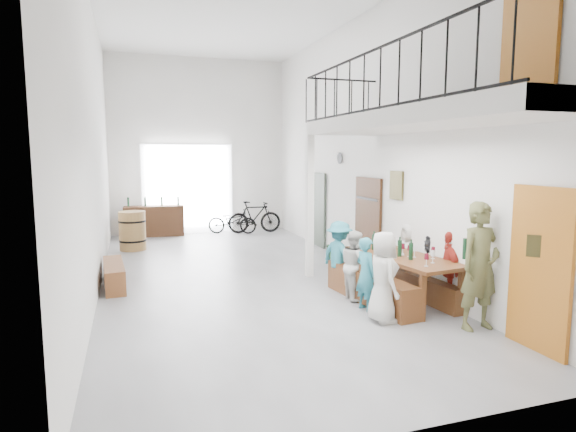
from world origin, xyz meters
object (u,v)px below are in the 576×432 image
object	(u,v)px
bench_inner	(369,288)
host_standing	(480,266)
side_bench	(114,275)
oak_barrel	(132,231)
bicycle_near	(232,221)
tasting_table	(403,260)
serving_counter	(154,221)

from	to	relation	value
bench_inner	host_standing	xyz separation A→B (m)	(0.91, -1.58, 0.66)
side_bench	bench_inner	bearing A→B (deg)	-30.45
oak_barrel	host_standing	xyz separation A→B (m)	(4.66, -7.61, 0.41)
bicycle_near	side_bench	bearing A→B (deg)	169.90
tasting_table	bench_inner	bearing A→B (deg)	165.53
tasting_table	bicycle_near	bearing A→B (deg)	92.46
bench_inner	serving_counter	bearing A→B (deg)	105.65
side_bench	host_standing	world-z (taller)	host_standing
serving_counter	oak_barrel	bearing A→B (deg)	-104.17
bench_inner	serving_counter	world-z (taller)	serving_counter
side_bench	serving_counter	world-z (taller)	serving_counter
tasting_table	oak_barrel	size ratio (longest dim) A/B	2.27
tasting_table	serving_counter	size ratio (longest dim) A/B	1.31
serving_counter	host_standing	xyz separation A→B (m)	(4.01, -9.69, 0.45)
bench_inner	side_bench	xyz separation A→B (m)	(-4.12, 2.42, -0.04)
side_bench	host_standing	bearing A→B (deg)	-38.50
side_bench	oak_barrel	size ratio (longest dim) A/B	1.56
tasting_table	serving_counter	bearing A→B (deg)	107.26
tasting_table	oak_barrel	distance (m)	7.50
side_bench	oak_barrel	bearing A→B (deg)	84.16
oak_barrel	host_standing	bearing A→B (deg)	-58.56
host_standing	tasting_table	bearing A→B (deg)	98.82
serving_counter	bicycle_near	xyz separation A→B (m)	(2.37, -0.28, -0.06)
bench_inner	host_standing	distance (m)	1.93
tasting_table	serving_counter	world-z (taller)	serving_counter
side_bench	bicycle_near	bearing A→B (deg)	57.91
bench_inner	bicycle_near	bearing A→B (deg)	90.06
bench_inner	bicycle_near	size ratio (longest dim) A/B	1.48
side_bench	host_standing	distance (m)	6.46
host_standing	bicycle_near	world-z (taller)	host_standing
bench_inner	oak_barrel	size ratio (longest dim) A/B	2.22
tasting_table	bench_inner	distance (m)	0.74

